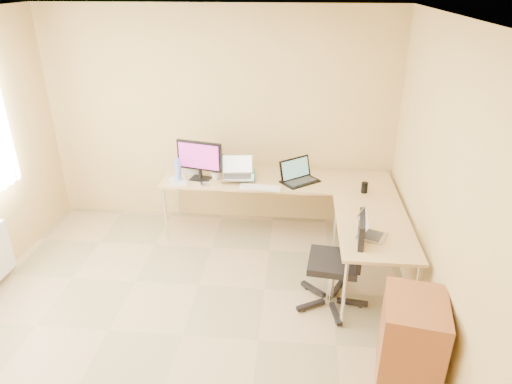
# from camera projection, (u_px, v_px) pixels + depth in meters

# --- Properties ---
(floor) EXTENTS (4.50, 4.50, 0.00)m
(floor) POSITION_uv_depth(u_px,v_px,m) (182.00, 335.00, 4.04)
(floor) COLOR tan
(floor) RESTS_ON ground
(ceiling) EXTENTS (4.50, 4.50, 0.00)m
(ceiling) POSITION_uv_depth(u_px,v_px,m) (154.00, 21.00, 2.93)
(ceiling) COLOR white
(ceiling) RESTS_ON ground
(wall_back) EXTENTS (4.50, 0.00, 4.50)m
(wall_back) POSITION_uv_depth(u_px,v_px,m) (219.00, 119.00, 5.51)
(wall_back) COLOR tan
(wall_back) RESTS_ON ground
(wall_right) EXTENTS (0.00, 4.50, 4.50)m
(wall_right) POSITION_uv_depth(u_px,v_px,m) (456.00, 215.00, 3.31)
(wall_right) COLOR tan
(wall_right) RESTS_ON ground
(desk_main) EXTENTS (2.65, 0.70, 0.73)m
(desk_main) POSITION_uv_depth(u_px,v_px,m) (276.00, 206.00, 5.49)
(desk_main) COLOR tan
(desk_main) RESTS_ON ground
(desk_return) EXTENTS (0.70, 1.30, 0.73)m
(desk_return) POSITION_uv_depth(u_px,v_px,m) (370.00, 257.00, 4.51)
(desk_return) COLOR tan
(desk_return) RESTS_ON ground
(monitor) EXTENTS (0.57, 0.30, 0.46)m
(monitor) POSITION_uv_depth(u_px,v_px,m) (200.00, 161.00, 5.21)
(monitor) COLOR black
(monitor) RESTS_ON desk_main
(book_stack) EXTENTS (0.24, 0.30, 0.05)m
(book_stack) POSITION_uv_depth(u_px,v_px,m) (246.00, 175.00, 5.35)
(book_stack) COLOR #1C736B
(book_stack) RESTS_ON desk_main
(laptop_center) EXTENTS (0.41, 0.33, 0.24)m
(laptop_center) POSITION_uv_depth(u_px,v_px,m) (237.00, 167.00, 5.19)
(laptop_center) COLOR #B0B0B0
(laptop_center) RESTS_ON desk_main
(laptop_black) EXTENTS (0.51, 0.50, 0.26)m
(laptop_black) POSITION_uv_depth(u_px,v_px,m) (300.00, 171.00, 5.18)
(laptop_black) COLOR black
(laptop_black) RESTS_ON desk_main
(keyboard) EXTENTS (0.47, 0.17, 0.02)m
(keyboard) POSITION_uv_depth(u_px,v_px,m) (260.00, 188.00, 5.08)
(keyboard) COLOR silver
(keyboard) RESTS_ON desk_main
(mouse) EXTENTS (0.11, 0.09, 0.03)m
(mouse) POSITION_uv_depth(u_px,v_px,m) (288.00, 180.00, 5.26)
(mouse) COLOR white
(mouse) RESTS_ON desk_main
(mug) EXTENTS (0.11, 0.11, 0.10)m
(mug) POSITION_uv_depth(u_px,v_px,m) (215.00, 176.00, 5.28)
(mug) COLOR white
(mug) RESTS_ON desk_main
(cd_stack) EXTENTS (0.13, 0.13, 0.03)m
(cd_stack) POSITION_uv_depth(u_px,v_px,m) (205.00, 184.00, 5.14)
(cd_stack) COLOR silver
(cd_stack) RESTS_ON desk_main
(water_bottle) EXTENTS (0.08, 0.08, 0.26)m
(water_bottle) POSITION_uv_depth(u_px,v_px,m) (178.00, 170.00, 5.23)
(water_bottle) COLOR #618BDC
(water_bottle) RESTS_ON desk_main
(papers) EXTENTS (0.27, 0.32, 0.01)m
(papers) POSITION_uv_depth(u_px,v_px,m) (178.00, 181.00, 5.26)
(papers) COLOR silver
(papers) RESTS_ON desk_main
(white_box) EXTENTS (0.19, 0.14, 0.07)m
(white_box) POSITION_uv_depth(u_px,v_px,m) (193.00, 170.00, 5.47)
(white_box) COLOR silver
(white_box) RESTS_ON desk_main
(desk_fan) EXTENTS (0.33, 0.33, 0.32)m
(desk_fan) POSITION_uv_depth(u_px,v_px,m) (194.00, 157.00, 5.52)
(desk_fan) COLOR silver
(desk_fan) RESTS_ON desk_main
(black_cup) EXTENTS (0.09, 0.09, 0.12)m
(black_cup) POSITION_uv_depth(u_px,v_px,m) (364.00, 188.00, 4.96)
(black_cup) COLOR black
(black_cup) RESTS_ON desk_main
(laptop_return) EXTENTS (0.35, 0.32, 0.19)m
(laptop_return) POSITION_uv_depth(u_px,v_px,m) (373.00, 227.00, 4.11)
(laptop_return) COLOR #ADABBA
(laptop_return) RESTS_ON desk_return
(office_chair) EXTENTS (0.64, 0.64, 0.97)m
(office_chair) POSITION_uv_depth(u_px,v_px,m) (333.00, 259.00, 4.23)
(office_chair) COLOR black
(office_chair) RESTS_ON ground
(cabinet) EXTENTS (0.53, 0.62, 0.76)m
(cabinet) POSITION_uv_depth(u_px,v_px,m) (411.00, 343.00, 3.46)
(cabinet) COLOR #A66F47
(cabinet) RESTS_ON ground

